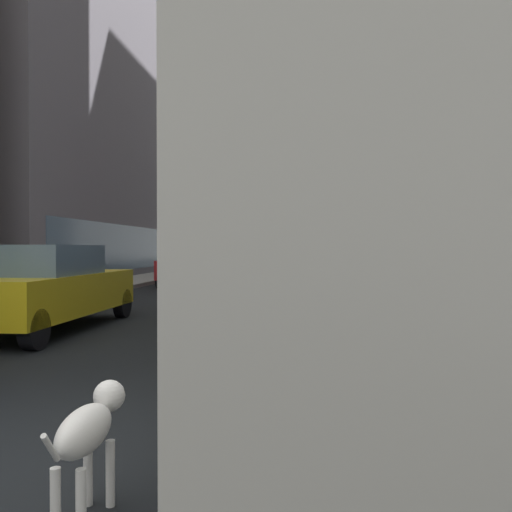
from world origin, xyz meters
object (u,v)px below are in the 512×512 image
object	(u,v)px
transit_bus	(349,234)
car_yellow_taxi	(43,287)
car_red_coupe	(190,266)
dalmatian_dog	(89,429)
box_truck	(291,247)

from	to	relation	value
transit_bus	car_yellow_taxi	bearing A→B (deg)	163.91
car_red_coupe	transit_bus	bearing A→B (deg)	-68.68
transit_bus	car_red_coupe	distance (m)	15.43
car_yellow_taxi	car_red_coupe	bearing A→B (deg)	90.00
transit_bus	car_yellow_taxi	xyz separation A→B (m)	(-5.60, 1.61, -0.95)
car_yellow_taxi	dalmatian_dog	xyz separation A→B (m)	(3.73, -6.71, -0.31)
transit_bus	car_yellow_taxi	size ratio (longest dim) A/B	2.43
car_yellow_taxi	dalmatian_dog	bearing A→B (deg)	-60.92
box_truck	dalmatian_dog	bearing A→B (deg)	-90.53
car_yellow_taxi	box_truck	bearing A→B (deg)	79.82
box_truck	dalmatian_dog	world-z (taller)	box_truck
transit_bus	box_truck	xyz separation A→B (m)	(-1.60, 23.89, -0.11)
transit_bus	car_yellow_taxi	distance (m)	5.91
car_yellow_taxi	dalmatian_dog	distance (m)	7.68
box_truck	car_red_coupe	bearing A→B (deg)	-112.74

